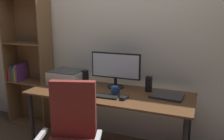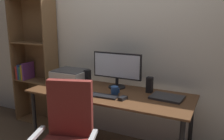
{
  "view_description": "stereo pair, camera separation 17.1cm",
  "coord_description": "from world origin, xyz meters",
  "px_view_note": "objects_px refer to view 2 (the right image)",
  "views": [
    {
      "loc": [
        0.95,
        -2.26,
        1.56
      ],
      "look_at": [
        0.04,
        -0.02,
        1.0
      ],
      "focal_mm": 37.92,
      "sensor_mm": 36.0,
      "label": 1
    },
    {
      "loc": [
        1.1,
        -2.19,
        1.56
      ],
      "look_at": [
        0.04,
        -0.02,
        1.0
      ],
      "focal_mm": 37.92,
      "sensor_mm": 36.0,
      "label": 2
    }
  ],
  "objects_px": {
    "speaker_left": "(87,77)",
    "desk": "(109,99)",
    "printer": "(70,76)",
    "coffee_mug": "(115,90)",
    "speaker_right": "(150,85)",
    "keyboard": "(104,96)",
    "mouse": "(123,98)",
    "laptop": "(167,97)",
    "monitor": "(117,68)",
    "bookshelf": "(35,63)"
  },
  "relations": [
    {
      "from": "bookshelf",
      "to": "monitor",
      "type": "bearing_deg",
      "value": -5.78
    },
    {
      "from": "keyboard",
      "to": "printer",
      "type": "height_order",
      "value": "printer"
    },
    {
      "from": "coffee_mug",
      "to": "speaker_left",
      "type": "distance_m",
      "value": 0.53
    },
    {
      "from": "keyboard",
      "to": "mouse",
      "type": "bearing_deg",
      "value": -0.88
    },
    {
      "from": "desk",
      "to": "printer",
      "type": "height_order",
      "value": "printer"
    },
    {
      "from": "speaker_left",
      "to": "printer",
      "type": "distance_m",
      "value": 0.22
    },
    {
      "from": "desk",
      "to": "mouse",
      "type": "relative_size",
      "value": 18.63
    },
    {
      "from": "keyboard",
      "to": "laptop",
      "type": "height_order",
      "value": "laptop"
    },
    {
      "from": "speaker_left",
      "to": "speaker_right",
      "type": "height_order",
      "value": "same"
    },
    {
      "from": "desk",
      "to": "coffee_mug",
      "type": "xyz_separation_m",
      "value": [
        0.08,
        -0.03,
        0.12
      ]
    },
    {
      "from": "monitor",
      "to": "coffee_mug",
      "type": "bearing_deg",
      "value": -70.39
    },
    {
      "from": "coffee_mug",
      "to": "laptop",
      "type": "height_order",
      "value": "coffee_mug"
    },
    {
      "from": "mouse",
      "to": "speaker_right",
      "type": "height_order",
      "value": "speaker_right"
    },
    {
      "from": "desk",
      "to": "bookshelf",
      "type": "height_order",
      "value": "bookshelf"
    },
    {
      "from": "desk",
      "to": "bookshelf",
      "type": "distance_m",
      "value": 1.44
    },
    {
      "from": "desk",
      "to": "monitor",
      "type": "height_order",
      "value": "monitor"
    },
    {
      "from": "laptop",
      "to": "printer",
      "type": "height_order",
      "value": "printer"
    },
    {
      "from": "speaker_left",
      "to": "desk",
      "type": "bearing_deg",
      "value": -26.27
    },
    {
      "from": "printer",
      "to": "speaker_right",
      "type": "bearing_deg",
      "value": 2.85
    },
    {
      "from": "keyboard",
      "to": "mouse",
      "type": "xyz_separation_m",
      "value": [
        0.21,
        0.01,
        0.01
      ]
    },
    {
      "from": "speaker_right",
      "to": "bookshelf",
      "type": "relative_size",
      "value": 0.09
    },
    {
      "from": "desk",
      "to": "speaker_left",
      "type": "relative_size",
      "value": 10.52
    },
    {
      "from": "keyboard",
      "to": "speaker_left",
      "type": "height_order",
      "value": "speaker_left"
    },
    {
      "from": "laptop",
      "to": "speaker_right",
      "type": "bearing_deg",
      "value": 157.84
    },
    {
      "from": "mouse",
      "to": "laptop",
      "type": "relative_size",
      "value": 0.3
    },
    {
      "from": "desk",
      "to": "speaker_left",
      "type": "xyz_separation_m",
      "value": [
        -0.4,
        0.2,
        0.16
      ]
    },
    {
      "from": "mouse",
      "to": "speaker_right",
      "type": "bearing_deg",
      "value": 76.15
    },
    {
      "from": "monitor",
      "to": "bookshelf",
      "type": "bearing_deg",
      "value": 174.22
    },
    {
      "from": "speaker_right",
      "to": "bookshelf",
      "type": "xyz_separation_m",
      "value": [
        -1.77,
        0.15,
        0.06
      ]
    },
    {
      "from": "desk",
      "to": "coffee_mug",
      "type": "bearing_deg",
      "value": -22.38
    },
    {
      "from": "keyboard",
      "to": "speaker_right",
      "type": "bearing_deg",
      "value": 40.44
    },
    {
      "from": "printer",
      "to": "bookshelf",
      "type": "bearing_deg",
      "value": 165.51
    },
    {
      "from": "speaker_right",
      "to": "printer",
      "type": "relative_size",
      "value": 0.42
    },
    {
      "from": "mouse",
      "to": "coffee_mug",
      "type": "xyz_separation_m",
      "value": [
        -0.14,
        0.11,
        0.03
      ]
    },
    {
      "from": "mouse",
      "to": "bookshelf",
      "type": "xyz_separation_m",
      "value": [
        -1.6,
        0.49,
        0.13
      ]
    },
    {
      "from": "monitor",
      "to": "laptop",
      "type": "xyz_separation_m",
      "value": [
        0.61,
        -0.12,
        -0.22
      ]
    },
    {
      "from": "laptop",
      "to": "speaker_right",
      "type": "height_order",
      "value": "speaker_right"
    },
    {
      "from": "keyboard",
      "to": "printer",
      "type": "distance_m",
      "value": 0.7
    },
    {
      "from": "coffee_mug",
      "to": "printer",
      "type": "xyz_separation_m",
      "value": [
        -0.7,
        0.18,
        0.04
      ]
    },
    {
      "from": "laptop",
      "to": "desk",
      "type": "bearing_deg",
      "value": -167.04
    },
    {
      "from": "keyboard",
      "to": "laptop",
      "type": "distance_m",
      "value": 0.64
    },
    {
      "from": "mouse",
      "to": "bookshelf",
      "type": "height_order",
      "value": "bookshelf"
    },
    {
      "from": "desk",
      "to": "bookshelf",
      "type": "bearing_deg",
      "value": 165.97
    },
    {
      "from": "monitor",
      "to": "speaker_right",
      "type": "xyz_separation_m",
      "value": [
        0.39,
        -0.01,
        -0.15
      ]
    },
    {
      "from": "desk",
      "to": "keyboard",
      "type": "xyz_separation_m",
      "value": [
        0.01,
        -0.15,
        0.09
      ]
    },
    {
      "from": "mouse",
      "to": "laptop",
      "type": "bearing_deg",
      "value": 43.34
    },
    {
      "from": "printer",
      "to": "coffee_mug",
      "type": "bearing_deg",
      "value": -14.5
    },
    {
      "from": "desk",
      "to": "speaker_right",
      "type": "relative_size",
      "value": 10.52
    },
    {
      "from": "speaker_right",
      "to": "monitor",
      "type": "bearing_deg",
      "value": 178.85
    },
    {
      "from": "mouse",
      "to": "speaker_left",
      "type": "height_order",
      "value": "speaker_left"
    }
  ]
}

